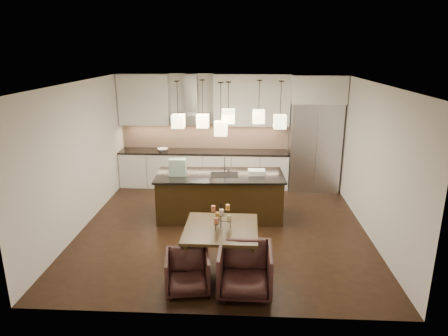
# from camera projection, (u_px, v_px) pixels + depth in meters

# --- Properties ---
(floor) EXTENTS (5.50, 5.50, 0.02)m
(floor) POSITION_uv_depth(u_px,v_px,m) (223.00, 227.00, 7.92)
(floor) COLOR black
(floor) RESTS_ON ground
(ceiling) EXTENTS (5.50, 5.50, 0.02)m
(ceiling) POSITION_uv_depth(u_px,v_px,m) (223.00, 82.00, 7.11)
(ceiling) COLOR white
(ceiling) RESTS_ON wall_back
(wall_back) EXTENTS (5.50, 0.02, 2.80)m
(wall_back) POSITION_uv_depth(u_px,v_px,m) (229.00, 130.00, 10.16)
(wall_back) COLOR silver
(wall_back) RESTS_ON ground
(wall_front) EXTENTS (5.50, 0.02, 2.80)m
(wall_front) POSITION_uv_depth(u_px,v_px,m) (211.00, 218.00, 4.88)
(wall_front) COLOR silver
(wall_front) RESTS_ON ground
(wall_left) EXTENTS (0.02, 5.50, 2.80)m
(wall_left) POSITION_uv_depth(u_px,v_px,m) (80.00, 156.00, 7.65)
(wall_left) COLOR silver
(wall_left) RESTS_ON ground
(wall_right) EXTENTS (0.02, 5.50, 2.80)m
(wall_right) POSITION_uv_depth(u_px,v_px,m) (372.00, 160.00, 7.38)
(wall_right) COLOR silver
(wall_right) RESTS_ON ground
(refrigerator) EXTENTS (1.20, 0.72, 2.15)m
(refrigerator) POSITION_uv_depth(u_px,v_px,m) (314.00, 147.00, 9.78)
(refrigerator) COLOR #B7B7BA
(refrigerator) RESTS_ON floor
(fridge_panel) EXTENTS (1.26, 0.72, 0.65)m
(fridge_panel) POSITION_uv_depth(u_px,v_px,m) (318.00, 89.00, 9.38)
(fridge_panel) COLOR silver
(fridge_panel) RESTS_ON refrigerator
(lower_cabinets) EXTENTS (4.21, 0.62, 0.88)m
(lower_cabinets) POSITION_uv_depth(u_px,v_px,m) (204.00, 169.00, 10.15)
(lower_cabinets) COLOR silver
(lower_cabinets) RESTS_ON floor
(countertop) EXTENTS (4.21, 0.66, 0.04)m
(countertop) POSITION_uv_depth(u_px,v_px,m) (204.00, 152.00, 10.02)
(countertop) COLOR black
(countertop) RESTS_ON lower_cabinets
(backsplash) EXTENTS (4.21, 0.02, 0.63)m
(backsplash) POSITION_uv_depth(u_px,v_px,m) (205.00, 136.00, 10.21)
(backsplash) COLOR #D4A98A
(backsplash) RESTS_ON countertop
(upper_cab_left) EXTENTS (1.25, 0.35, 1.25)m
(upper_cab_left) POSITION_uv_depth(u_px,v_px,m) (144.00, 100.00, 9.86)
(upper_cab_left) COLOR silver
(upper_cab_left) RESTS_ON wall_back
(upper_cab_right) EXTENTS (1.85, 0.35, 1.25)m
(upper_cab_right) POSITION_uv_depth(u_px,v_px,m) (252.00, 100.00, 9.72)
(upper_cab_right) COLOR silver
(upper_cab_right) RESTS_ON wall_back
(hood_canopy) EXTENTS (0.90, 0.52, 0.24)m
(hood_canopy) POSITION_uv_depth(u_px,v_px,m) (191.00, 119.00, 9.84)
(hood_canopy) COLOR #B7B7BA
(hood_canopy) RESTS_ON wall_back
(hood_chimney) EXTENTS (0.30, 0.28, 0.96)m
(hood_chimney) POSITION_uv_depth(u_px,v_px,m) (191.00, 94.00, 9.77)
(hood_chimney) COLOR #B7B7BA
(hood_chimney) RESTS_ON hood_canopy
(fruit_bowl) EXTENTS (0.34, 0.34, 0.06)m
(fruit_bowl) POSITION_uv_depth(u_px,v_px,m) (163.00, 150.00, 10.00)
(fruit_bowl) COLOR silver
(fruit_bowl) RESTS_ON countertop
(island_body) EXTENTS (2.56, 1.12, 0.88)m
(island_body) POSITION_uv_depth(u_px,v_px,m) (220.00, 197.00, 8.26)
(island_body) COLOR black
(island_body) RESTS_ON floor
(island_top) EXTENTS (2.64, 1.21, 0.04)m
(island_top) POSITION_uv_depth(u_px,v_px,m) (220.00, 175.00, 8.13)
(island_top) COLOR black
(island_top) RESTS_ON island_body
(faucet) EXTENTS (0.11, 0.25, 0.38)m
(faucet) POSITION_uv_depth(u_px,v_px,m) (225.00, 164.00, 8.16)
(faucet) COLOR silver
(faucet) RESTS_ON island_top
(tote_bag) EXTENTS (0.35, 0.20, 0.34)m
(tote_bag) POSITION_uv_depth(u_px,v_px,m) (178.00, 167.00, 8.02)
(tote_bag) COLOR #29693B
(tote_bag) RESTS_ON island_top
(food_container) EXTENTS (0.35, 0.26, 0.10)m
(food_container) POSITION_uv_depth(u_px,v_px,m) (257.00, 172.00, 8.11)
(food_container) COLOR silver
(food_container) RESTS_ON island_top
(dining_table) EXTENTS (1.16, 1.16, 0.69)m
(dining_table) POSITION_uv_depth(u_px,v_px,m) (221.00, 247.00, 6.37)
(dining_table) COLOR black
(dining_table) RESTS_ON floor
(candelabra) EXTENTS (0.33, 0.33, 0.40)m
(candelabra) POSITION_uv_depth(u_px,v_px,m) (221.00, 216.00, 6.21)
(candelabra) COLOR black
(candelabra) RESTS_ON dining_table
(candle_a) EXTENTS (0.07, 0.07, 0.09)m
(candle_a) POSITION_uv_depth(u_px,v_px,m) (229.00, 218.00, 6.21)
(candle_a) COLOR #D1B98D
(candle_a) RESTS_ON candelabra
(candle_b) EXTENTS (0.07, 0.07, 0.09)m
(candle_b) POSITION_uv_depth(u_px,v_px,m) (217.00, 215.00, 6.33)
(candle_b) COLOR gold
(candle_b) RESTS_ON candelabra
(candle_c) EXTENTS (0.07, 0.07, 0.09)m
(candle_c) POSITION_uv_depth(u_px,v_px,m) (216.00, 221.00, 6.12)
(candle_c) COLOR #B1613B
(candle_c) RESTS_ON candelabra
(candle_d) EXTENTS (0.07, 0.07, 0.09)m
(candle_d) POSITION_uv_depth(u_px,v_px,m) (228.00, 207.00, 6.25)
(candle_d) COLOR gold
(candle_d) RESTS_ON candelabra
(candle_e) EXTENTS (0.07, 0.07, 0.09)m
(candle_e) POSITION_uv_depth(u_px,v_px,m) (213.00, 209.00, 6.20)
(candle_e) COLOR #B1613B
(candle_e) RESTS_ON candelabra
(candle_f) EXTENTS (0.07, 0.07, 0.09)m
(candle_f) POSITION_uv_depth(u_px,v_px,m) (222.00, 212.00, 6.06)
(candle_f) COLOR #D1B98D
(candle_f) RESTS_ON candelabra
(armchair_left) EXTENTS (0.72, 0.73, 0.59)m
(armchair_left) POSITION_uv_depth(u_px,v_px,m) (187.00, 272.00, 5.75)
(armchair_left) COLOR black
(armchair_left) RESTS_ON floor
(armchair_right) EXTENTS (0.78, 0.80, 0.71)m
(armchair_right) POSITION_uv_depth(u_px,v_px,m) (245.00, 270.00, 5.68)
(armchair_right) COLOR black
(armchair_right) RESTS_ON floor
(pendant_a) EXTENTS (0.24, 0.24, 0.26)m
(pendant_a) POSITION_uv_depth(u_px,v_px,m) (178.00, 121.00, 7.83)
(pendant_a) COLOR #FFF5AF
(pendant_a) RESTS_ON ceiling
(pendant_b) EXTENTS (0.24, 0.24, 0.26)m
(pendant_b) POSITION_uv_depth(u_px,v_px,m) (203.00, 121.00, 8.11)
(pendant_b) COLOR #FFF5AF
(pendant_b) RESTS_ON ceiling
(pendant_c) EXTENTS (0.24, 0.24, 0.26)m
(pendant_c) POSITION_uv_depth(u_px,v_px,m) (228.00, 116.00, 7.59)
(pendant_c) COLOR #FFF5AF
(pendant_c) RESTS_ON ceiling
(pendant_d) EXTENTS (0.24, 0.24, 0.26)m
(pendant_d) POSITION_uv_depth(u_px,v_px,m) (259.00, 117.00, 8.00)
(pendant_d) COLOR #FFF5AF
(pendant_d) RESTS_ON ceiling
(pendant_e) EXTENTS (0.24, 0.24, 0.26)m
(pendant_e) POSITION_uv_depth(u_px,v_px,m) (280.00, 122.00, 7.81)
(pendant_e) COLOR #FFF5AF
(pendant_e) RESTS_ON ceiling
(pendant_f) EXTENTS (0.24, 0.24, 0.26)m
(pendant_f) POSITION_uv_depth(u_px,v_px,m) (221.00, 128.00, 7.52)
(pendant_f) COLOR #FFF5AF
(pendant_f) RESTS_ON ceiling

